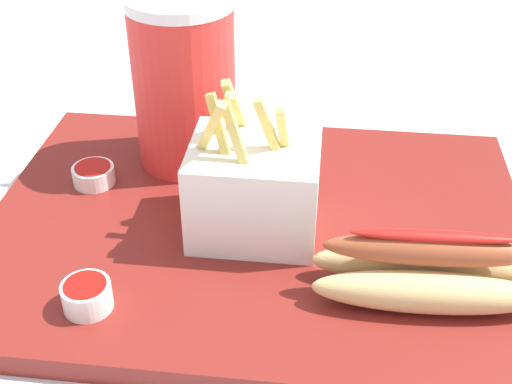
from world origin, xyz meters
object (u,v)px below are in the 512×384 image
object	(u,v)px
fries_basket	(256,187)
ketchup_cup_2	(87,295)
hot_dog_1	(427,272)
ketchup_cup_1	(93,174)
soda_cup	(184,82)

from	to	relation	value
fries_basket	ketchup_cup_2	distance (m)	0.16
fries_basket	hot_dog_1	bearing A→B (deg)	-26.66
ketchup_cup_1	ketchup_cup_2	size ratio (longest dim) A/B	1.07
fries_basket	ketchup_cup_1	distance (m)	0.17
ketchup_cup_2	fries_basket	bearing A→B (deg)	44.83
hot_dog_1	ketchup_cup_1	size ratio (longest dim) A/B	4.38
soda_cup	hot_dog_1	size ratio (longest dim) A/B	1.48
fries_basket	hot_dog_1	xyz separation A→B (m)	(0.14, -0.07, -0.02)
hot_dog_1	ketchup_cup_2	world-z (taller)	hot_dog_1
soda_cup	ketchup_cup_1	xyz separation A→B (m)	(-0.08, -0.06, -0.07)
fries_basket	ketchup_cup_1	world-z (taller)	fries_basket
hot_dog_1	ketchup_cup_1	world-z (taller)	hot_dog_1
soda_cup	fries_basket	xyz separation A→B (m)	(0.08, -0.11, -0.04)
fries_basket	hot_dog_1	distance (m)	0.15
hot_dog_1	ketchup_cup_1	xyz separation A→B (m)	(-0.30, 0.12, -0.01)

